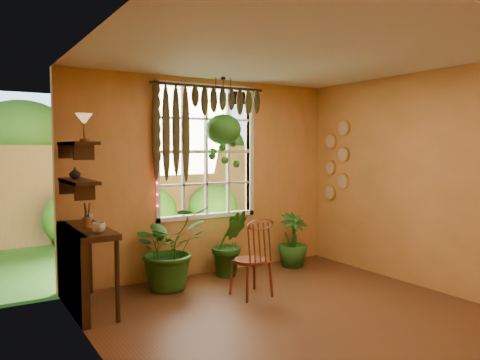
{
  "coord_description": "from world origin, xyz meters",
  "views": [
    {
      "loc": [
        -3.0,
        -3.51,
        1.76
      ],
      "look_at": [
        -0.14,
        1.15,
        1.38
      ],
      "focal_mm": 35.0,
      "sensor_mm": 36.0,
      "label": 1
    }
  ],
  "objects_px": {
    "windsor_chair": "(253,270)",
    "hanging_basket": "(223,132)",
    "potted_plant_mid": "(230,243)",
    "potted_plant_left": "(169,248)",
    "counter_ledge": "(77,260)"
  },
  "relations": [
    {
      "from": "windsor_chair",
      "to": "hanging_basket",
      "type": "relative_size",
      "value": 0.87
    },
    {
      "from": "windsor_chair",
      "to": "hanging_basket",
      "type": "distance_m",
      "value": 1.91
    },
    {
      "from": "hanging_basket",
      "to": "potted_plant_mid",
      "type": "bearing_deg",
      "value": -48.19
    },
    {
      "from": "windsor_chair",
      "to": "hanging_basket",
      "type": "bearing_deg",
      "value": 78.39
    },
    {
      "from": "potted_plant_left",
      "to": "windsor_chair",
      "type": "bearing_deg",
      "value": -47.75
    },
    {
      "from": "counter_ledge",
      "to": "windsor_chair",
      "type": "relative_size",
      "value": 1.11
    },
    {
      "from": "counter_ledge",
      "to": "potted_plant_left",
      "type": "distance_m",
      "value": 1.18
    },
    {
      "from": "potted_plant_left",
      "to": "hanging_basket",
      "type": "xyz_separation_m",
      "value": [
        0.87,
        0.17,
        1.44
      ]
    },
    {
      "from": "counter_ledge",
      "to": "windsor_chair",
      "type": "height_order",
      "value": "windsor_chair"
    },
    {
      "from": "windsor_chair",
      "to": "hanging_basket",
      "type": "xyz_separation_m",
      "value": [
        0.15,
        0.96,
        1.65
      ]
    },
    {
      "from": "windsor_chair",
      "to": "potted_plant_mid",
      "type": "height_order",
      "value": "windsor_chair"
    },
    {
      "from": "counter_ledge",
      "to": "potted_plant_mid",
      "type": "distance_m",
      "value": 2.12
    },
    {
      "from": "counter_ledge",
      "to": "windsor_chair",
      "type": "distance_m",
      "value": 1.97
    },
    {
      "from": "potted_plant_left",
      "to": "potted_plant_mid",
      "type": "xyz_separation_m",
      "value": [
        0.93,
        0.1,
        -0.06
      ]
    },
    {
      "from": "windsor_chair",
      "to": "counter_ledge",
      "type": "bearing_deg",
      "value": 160.67
    }
  ]
}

